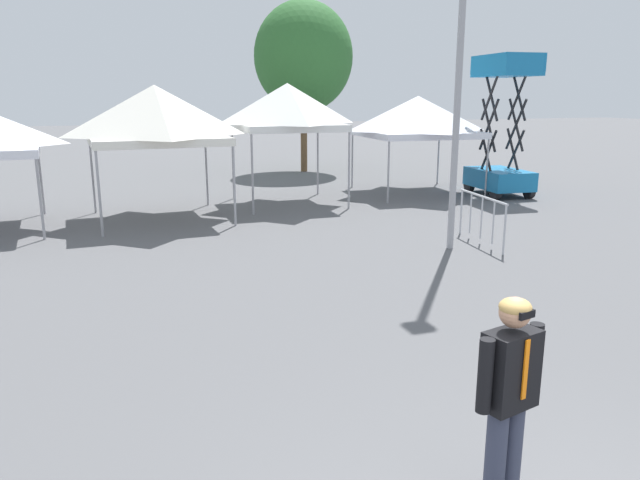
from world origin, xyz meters
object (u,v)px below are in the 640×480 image
person_foreground (508,392)px  crowd_barrier_mid_lot (482,210)px  canopy_tent_far_left (156,115)px  canopy_tent_far_right (287,107)px  canopy_tent_behind_right (418,117)px  scissor_lift (500,155)px  tree_behind_tents_center (303,57)px

person_foreground → crowd_barrier_mid_lot: person_foreground is taller
canopy_tent_far_left → person_foreground: canopy_tent_far_left is taller
canopy_tent_far_right → canopy_tent_behind_right: size_ratio=0.94×
canopy_tent_far_right → person_foreground: (-2.51, -13.87, -1.83)m
scissor_lift → canopy_tent_behind_right: bearing=148.6°
crowd_barrier_mid_lot → tree_behind_tents_center: bearing=88.1°
canopy_tent_behind_right → canopy_tent_far_right: bearing=-172.7°
canopy_tent_far_right → crowd_barrier_mid_lot: 7.12m
scissor_lift → crowd_barrier_mid_lot: bearing=-129.1°
canopy_tent_far_left → crowd_barrier_mid_lot: bearing=-39.3°
canopy_tent_far_left → canopy_tent_behind_right: canopy_tent_far_left is taller
scissor_lift → person_foreground: bearing=-126.0°
person_foreground → tree_behind_tents_center: bearing=75.6°
canopy_tent_behind_right → crowd_barrier_mid_lot: size_ratio=1.80×
canopy_tent_behind_right → scissor_lift: scissor_lift is taller
canopy_tent_far_left → person_foreground: size_ratio=1.96×
canopy_tent_far_left → canopy_tent_far_right: 4.02m
canopy_tent_far_left → crowd_barrier_mid_lot: size_ratio=1.67×
canopy_tent_far_right → tree_behind_tents_center: size_ratio=0.50×
canopy_tent_far_right → scissor_lift: scissor_lift is taller
canopy_tent_far_left → person_foreground: 12.94m
canopy_tent_far_right → canopy_tent_behind_right: bearing=7.3°
canopy_tent_far_right → crowd_barrier_mid_lot: size_ratio=1.70×
scissor_lift → tree_behind_tents_center: tree_behind_tents_center is taller
canopy_tent_far_right → scissor_lift: (6.97, -0.82, -1.55)m
canopy_tent_far_left → tree_behind_tents_center: tree_behind_tents_center is taller
person_foreground → crowd_barrier_mid_lot: bearing=56.4°
canopy_tent_far_left → crowd_barrier_mid_lot: 8.46m
canopy_tent_far_left → canopy_tent_far_right: canopy_tent_far_right is taller
scissor_lift → tree_behind_tents_center: 9.79m
canopy_tent_behind_right → tree_behind_tents_center: tree_behind_tents_center is taller
canopy_tent_far_right → person_foreground: size_ratio=2.00×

